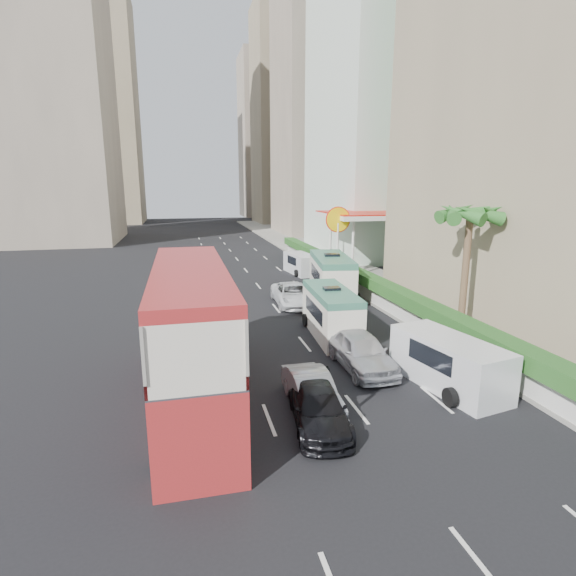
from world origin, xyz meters
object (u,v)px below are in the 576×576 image
object	(u,v)px
double_decker_bus	(192,336)
shell_station	(361,242)
car_black	(318,425)
minibus_near	(331,313)
minibus_far	(331,277)
car_silver_lane_b	(361,368)
panel_van_near	(448,362)
palm_tree	(465,275)
panel_van_far	(301,264)
car_silver_lane_a	(311,407)
van_asset	(293,305)

from	to	relation	value
double_decker_bus	shell_station	xyz separation A→B (m)	(16.00, 23.00, 0.22)
car_black	minibus_near	size ratio (longest dim) A/B	0.75
minibus_far	car_silver_lane_b	bearing A→B (deg)	-93.24
panel_van_near	palm_tree	xyz separation A→B (m)	(3.94, 5.01, 2.39)
minibus_far	panel_van_far	world-z (taller)	minibus_far
double_decker_bus	minibus_near	world-z (taller)	double_decker_bus
panel_van_near	car_black	bearing A→B (deg)	-174.73
car_silver_lane_a	minibus_far	xyz separation A→B (m)	(5.91, 15.27, 1.52)
panel_van_far	palm_tree	bearing A→B (deg)	-86.94
double_decker_bus	minibus_near	size ratio (longest dim) A/B	1.93
panel_van_far	panel_van_near	bearing A→B (deg)	-98.26
double_decker_bus	panel_van_near	bearing A→B (deg)	-5.85
car_silver_lane_a	shell_station	world-z (taller)	shell_station
double_decker_bus	car_black	distance (m)	5.43
shell_station	minibus_far	bearing A→B (deg)	-123.11
car_black	panel_van_near	xyz separation A→B (m)	(5.90, 1.71, 0.99)
van_asset	shell_station	bearing A→B (deg)	50.84
car_silver_lane_a	panel_van_near	bearing A→B (deg)	4.16
van_asset	panel_van_far	xyz separation A→B (m)	(3.40, 10.64, 0.89)
car_black	van_asset	bearing A→B (deg)	86.39
minibus_far	panel_van_near	world-z (taller)	minibus_far
car_black	minibus_far	bearing A→B (deg)	77.16
car_black	panel_van_near	distance (m)	6.23
minibus_near	panel_van_near	bearing A→B (deg)	-66.34
palm_tree	car_silver_lane_a	bearing A→B (deg)	-150.52
car_silver_lane_b	minibus_far	bearing A→B (deg)	76.72
double_decker_bus	shell_station	size ratio (longest dim) A/B	1.38
double_decker_bus	car_silver_lane_b	bearing A→B (deg)	11.14
car_black	shell_station	world-z (taller)	shell_station
car_silver_lane_a	palm_tree	distance (m)	11.68
van_asset	minibus_far	bearing A→B (deg)	22.04
car_silver_lane_a	minibus_near	size ratio (longest dim) A/B	0.69
car_silver_lane_b	van_asset	world-z (taller)	car_silver_lane_b
car_black	minibus_near	distance (m)	9.38
double_decker_bus	car_silver_lane_a	bearing A→B (deg)	-20.30
car_silver_lane_a	panel_van_far	size ratio (longest dim) A/B	0.88
car_silver_lane_a	palm_tree	size ratio (longest dim) A/B	0.61
car_silver_lane_b	palm_tree	size ratio (longest dim) A/B	0.74
minibus_near	minibus_far	world-z (taller)	minibus_far
car_black	panel_van_far	size ratio (longest dim) A/B	0.95
minibus_far	palm_tree	world-z (taller)	palm_tree
car_black	palm_tree	bearing A→B (deg)	41.54
van_asset	panel_van_near	xyz separation A→B (m)	(2.96, -13.66, 0.99)
double_decker_bus	minibus_near	distance (m)	9.51
car_silver_lane_b	minibus_near	size ratio (longest dim) A/B	0.83
double_decker_bus	shell_station	distance (m)	28.02
panel_van_far	shell_station	bearing A→B (deg)	-10.17
van_asset	minibus_near	bearing A→B (deg)	-84.28
double_decker_bus	car_silver_lane_a	size ratio (longest dim) A/B	2.80
minibus_far	car_silver_lane_a	bearing A→B (deg)	-101.60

